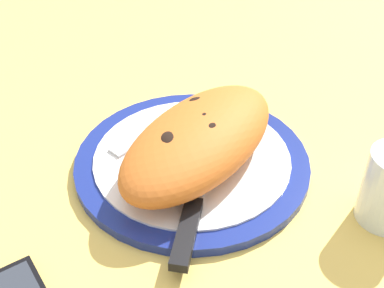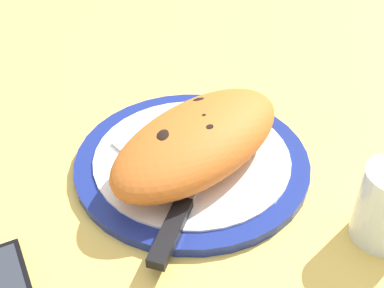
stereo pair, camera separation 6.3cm
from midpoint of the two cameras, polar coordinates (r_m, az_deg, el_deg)
ground_plane at (r=66.37cm, az=-2.72°, el=-3.55°), size 150.00×150.00×3.00cm
plate at (r=64.88cm, az=-2.78°, el=-2.07°), size 30.12×30.12×1.59cm
calzone at (r=61.23cm, az=-2.38°, el=0.19°), size 28.06×17.00×6.73cm
fork at (r=68.59cm, az=-7.36°, el=1.30°), size 16.18×2.24×0.40cm
knife at (r=56.74cm, az=-3.13°, el=-7.60°), size 21.16×15.07×1.20cm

